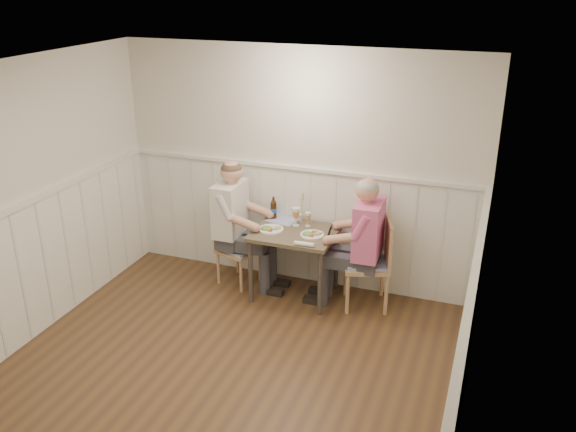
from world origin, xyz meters
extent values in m
plane|color=#4B3220|center=(0.00, 0.00, 0.00)|extent=(4.50, 4.50, 0.00)
cube|color=silver|center=(0.00, 2.25, 1.30)|extent=(4.00, 0.04, 2.60)
cube|color=silver|center=(2.00, 0.00, 1.30)|extent=(0.04, 4.50, 2.60)
cube|color=white|center=(0.00, 0.00, 2.59)|extent=(4.00, 4.50, 0.02)
cube|color=white|center=(0.00, 2.23, 0.65)|extent=(3.98, 0.03, 1.30)
cube|color=white|center=(-1.99, 0.00, 0.65)|extent=(0.03, 4.48, 1.30)
cube|color=white|center=(1.99, 0.00, 0.65)|extent=(0.03, 4.48, 1.30)
cube|color=silver|center=(0.00, 2.22, 1.32)|extent=(3.98, 0.06, 0.04)
cube|color=silver|center=(1.97, 0.00, 1.32)|extent=(0.06, 4.48, 0.04)
cube|color=#4F4338|center=(0.11, 1.84, 0.73)|extent=(0.86, 0.70, 0.04)
cylinder|color=#3F3833|center=(-0.27, 1.54, 0.35)|extent=(0.05, 0.05, 0.71)
cylinder|color=#3F3833|center=(-0.27, 2.14, 0.35)|extent=(0.05, 0.05, 0.71)
cylinder|color=#3F3833|center=(0.49, 1.54, 0.35)|extent=(0.05, 0.05, 0.71)
cylinder|color=#3F3833|center=(0.49, 2.14, 0.35)|extent=(0.05, 0.05, 0.71)
cube|color=tan|center=(0.87, 1.90, 0.47)|extent=(0.57, 0.57, 0.04)
cube|color=#4A5DB9|center=(0.87, 1.90, 0.51)|extent=(0.52, 0.52, 0.03)
cube|color=tan|center=(1.07, 1.96, 0.73)|extent=(0.17, 0.44, 0.48)
cylinder|color=tan|center=(1.12, 1.77, 0.22)|extent=(0.04, 0.04, 0.45)
cylinder|color=tan|center=(0.75, 1.65, 0.22)|extent=(0.04, 0.04, 0.45)
cylinder|color=tan|center=(1.00, 2.14, 0.22)|extent=(0.04, 0.04, 0.45)
cylinder|color=tan|center=(0.63, 2.02, 0.22)|extent=(0.04, 0.04, 0.45)
cube|color=tan|center=(-0.57, 1.90, 0.40)|extent=(0.48, 0.48, 0.04)
cube|color=#4A5DB9|center=(-0.57, 1.90, 0.43)|extent=(0.43, 0.43, 0.03)
cube|color=tan|center=(-0.74, 1.95, 0.62)|extent=(0.13, 0.38, 0.40)
cylinder|color=tan|center=(-0.69, 2.11, 0.19)|extent=(0.03, 0.03, 0.38)
cylinder|color=tan|center=(-0.37, 2.01, 0.19)|extent=(0.03, 0.03, 0.38)
cylinder|color=tan|center=(-0.78, 1.79, 0.19)|extent=(0.03, 0.03, 0.38)
cylinder|color=tan|center=(-0.46, 1.70, 0.19)|extent=(0.03, 0.03, 0.38)
cube|color=#3F3F47|center=(0.86, 1.86, 0.24)|extent=(0.47, 0.43, 0.47)
cube|color=#3F3F47|center=(0.65, 1.85, 0.53)|extent=(0.45, 0.39, 0.14)
cube|color=#E755A2|center=(0.86, 1.86, 0.88)|extent=(0.26, 0.47, 0.57)
sphere|color=tan|center=(0.86, 1.86, 1.30)|extent=(0.23, 0.23, 0.23)
sphere|color=#A5A5A0|center=(0.86, 1.86, 1.33)|extent=(0.22, 0.22, 0.22)
cube|color=black|center=(0.49, 1.84, 0.89)|extent=(0.02, 0.07, 0.14)
cube|color=#3F3F47|center=(-0.62, 1.87, 0.24)|extent=(0.47, 0.43, 0.48)
cube|color=#3F3F47|center=(-0.41, 1.87, 0.54)|extent=(0.45, 0.38, 0.14)
cube|color=white|center=(-0.62, 1.87, 0.89)|extent=(0.26, 0.47, 0.58)
sphere|color=tan|center=(-0.62, 1.87, 1.31)|extent=(0.23, 0.23, 0.23)
sphere|color=#4C3828|center=(-0.62, 1.87, 1.35)|extent=(0.22, 0.22, 0.22)
cylinder|color=white|center=(0.31, 1.80, 0.76)|extent=(0.25, 0.25, 0.02)
ellipsoid|color=#3F722D|center=(0.28, 1.77, 0.79)|extent=(0.12, 0.10, 0.05)
sphere|color=#C3BA7A|center=(0.37, 1.81, 0.78)|extent=(0.03, 0.03, 0.03)
cube|color=brown|center=(0.33, 1.86, 0.77)|extent=(0.07, 0.05, 0.01)
cylinder|color=white|center=(0.38, 1.86, 0.78)|extent=(0.05, 0.05, 0.03)
cylinder|color=white|center=(-0.14, 1.79, 0.76)|extent=(0.27, 0.27, 0.02)
ellipsoid|color=#3F722D|center=(-0.18, 1.76, 0.79)|extent=(0.13, 0.11, 0.05)
sphere|color=#C3BA7A|center=(-0.08, 1.80, 0.79)|extent=(0.04, 0.04, 0.04)
cylinder|color=silver|center=(0.19, 2.02, 0.75)|extent=(0.06, 0.06, 0.01)
cylinder|color=silver|center=(0.19, 2.02, 0.79)|extent=(0.01, 0.01, 0.07)
cone|color=gold|center=(0.19, 2.02, 0.85)|extent=(0.06, 0.06, 0.06)
cylinder|color=silver|center=(0.19, 2.02, 0.89)|extent=(0.06, 0.06, 0.03)
cylinder|color=silver|center=(0.07, 1.99, 0.75)|extent=(0.07, 0.07, 0.01)
cylinder|color=silver|center=(0.07, 1.99, 0.80)|extent=(0.01, 0.01, 0.09)
cone|color=gold|center=(0.07, 1.99, 0.88)|extent=(0.08, 0.08, 0.08)
cylinder|color=silver|center=(0.07, 1.99, 0.94)|extent=(0.08, 0.08, 0.03)
cylinder|color=black|center=(-0.23, 2.10, 0.84)|extent=(0.07, 0.07, 0.18)
cone|color=black|center=(-0.23, 2.10, 0.95)|extent=(0.07, 0.07, 0.04)
cylinder|color=black|center=(-0.23, 2.10, 0.98)|extent=(0.03, 0.03, 0.03)
cylinder|color=#1C4DB2|center=(-0.23, 2.10, 0.85)|extent=(0.07, 0.07, 0.05)
cylinder|color=white|center=(0.32, 1.53, 0.77)|extent=(0.20, 0.05, 0.04)
cylinder|color=silver|center=(0.07, 2.14, 0.79)|extent=(0.04, 0.04, 0.07)
cylinder|color=#CBBF68|center=(0.07, 2.14, 0.91)|extent=(0.02, 0.02, 0.23)
cone|color=#CBBF68|center=(0.07, 2.14, 1.06)|extent=(0.03, 0.03, 0.08)
cube|color=#4A5DB9|center=(-0.12, 2.08, 0.75)|extent=(0.35, 0.30, 0.01)
camera|label=1|loc=(2.04, -3.66, 3.30)|focal=38.00mm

